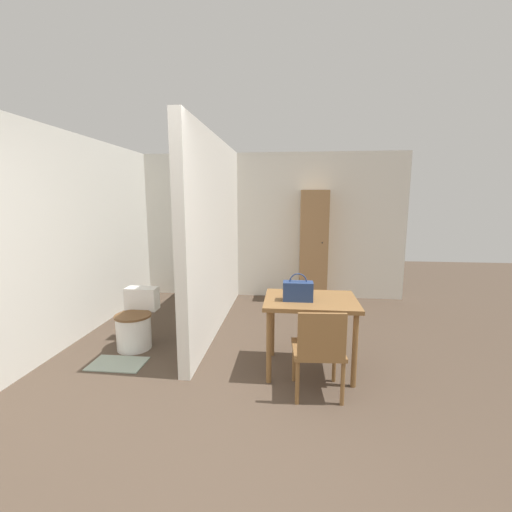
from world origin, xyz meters
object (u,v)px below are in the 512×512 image
(handbag, at_px, (298,291))
(wooden_chair, at_px, (319,349))
(toilet, at_px, (136,323))
(dining_table, at_px, (310,309))
(wooden_cabinet, at_px, (313,247))

(handbag, bearing_deg, wooden_chair, -66.57)
(wooden_chair, height_order, toilet, wooden_chair)
(dining_table, distance_m, handbag, 0.25)
(handbag, distance_m, wooden_cabinet, 2.54)
(dining_table, bearing_deg, wooden_cabinet, 85.86)
(wooden_chair, bearing_deg, toilet, 153.96)
(toilet, relative_size, handbag, 2.29)
(dining_table, relative_size, toilet, 1.37)
(dining_table, height_order, toilet, dining_table)
(handbag, bearing_deg, dining_table, 29.06)
(wooden_cabinet, bearing_deg, dining_table, -94.14)
(toilet, bearing_deg, handbag, -13.10)
(toilet, distance_m, handbag, 2.00)
(toilet, bearing_deg, wooden_chair, -22.46)
(wooden_chair, bearing_deg, wooden_cabinet, 83.96)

